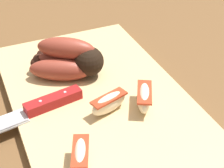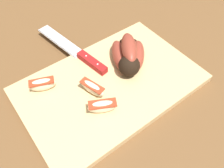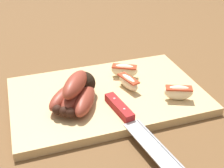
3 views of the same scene
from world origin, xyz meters
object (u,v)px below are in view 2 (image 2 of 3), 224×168
apple_wedge_near (42,84)px  apple_wedge_middle (103,106)px  apple_wedge_far (93,89)px  chefs_knife (80,54)px  banana_bunch (129,55)px

apple_wedge_near → apple_wedge_middle: (0.08, -0.14, -0.00)m
apple_wedge_near → apple_wedge_far: bearing=-42.5°
chefs_knife → apple_wedge_middle: (-0.06, -0.19, 0.01)m
apple_wedge_near → banana_bunch: bearing=-14.0°
banana_bunch → apple_wedge_middle: banana_bunch is taller
apple_wedge_far → banana_bunch: bearing=11.7°
banana_bunch → chefs_knife: 0.14m
banana_bunch → apple_wedge_near: (-0.23, 0.06, -0.01)m
chefs_knife → apple_wedge_middle: bearing=-106.6°
banana_bunch → apple_wedge_far: (-0.13, -0.03, -0.01)m
chefs_knife → apple_wedge_middle: apple_wedge_middle is taller
apple_wedge_middle → apple_wedge_far: bearing=78.6°
apple_wedge_near → apple_wedge_middle: apple_wedge_near is taller
apple_wedge_middle → apple_wedge_far: (0.01, 0.06, -0.00)m
chefs_knife → apple_wedge_far: apple_wedge_far is taller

